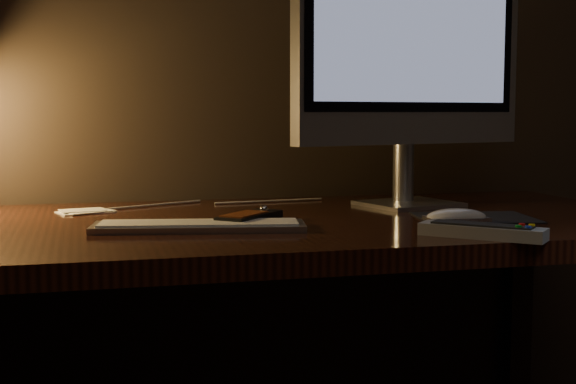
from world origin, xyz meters
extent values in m
cube|color=#35160C|center=(0.00, 1.85, 0.73)|extent=(1.60, 0.75, 0.04)
cube|color=black|center=(0.75, 2.18, 0.35)|extent=(0.06, 0.06, 0.71)
cube|color=black|center=(0.00, 2.20, 0.45)|extent=(1.48, 0.02, 0.51)
cube|color=silver|center=(0.36, 2.00, 0.75)|extent=(0.23, 0.22, 0.01)
cylinder|color=silver|center=(0.36, 2.03, 0.82)|extent=(0.06, 0.06, 0.13)
cube|color=silver|center=(0.36, 1.99, 1.13)|extent=(0.58, 0.19, 0.49)
cube|color=black|center=(0.36, 1.97, 1.16)|extent=(0.54, 0.15, 0.41)
cube|color=#929EC8|center=(0.36, 1.97, 1.16)|extent=(0.50, 0.14, 0.37)
cube|color=silver|center=(-0.14, 1.75, 0.76)|extent=(0.39, 0.17, 0.01)
cube|color=black|center=(0.40, 1.76, 0.75)|extent=(0.25, 0.21, 0.00)
ellipsoid|color=white|center=(0.33, 1.69, 0.76)|extent=(0.12, 0.07, 0.02)
cube|color=black|center=(-0.04, 1.80, 0.76)|extent=(0.15, 0.16, 0.02)
cube|color=maroon|center=(-0.04, 1.80, 0.77)|extent=(0.10, 0.11, 0.00)
sphere|color=silver|center=(-0.04, 1.80, 0.77)|extent=(0.02, 0.02, 0.02)
cube|color=gray|center=(0.30, 1.54, 0.76)|extent=(0.18, 0.18, 0.02)
cube|color=black|center=(0.30, 1.54, 0.77)|extent=(0.15, 0.14, 0.00)
cylinder|color=red|center=(0.30, 1.54, 0.77)|extent=(0.01, 0.01, 0.00)
cylinder|color=#0C8C19|center=(0.30, 1.54, 0.77)|extent=(0.01, 0.01, 0.00)
cylinder|color=gold|center=(0.30, 1.54, 0.77)|extent=(0.01, 0.01, 0.00)
cylinder|color=#1433BF|center=(0.30, 1.54, 0.77)|extent=(0.01, 0.01, 0.00)
cube|color=white|center=(-0.34, 2.05, 0.75)|extent=(0.12, 0.10, 0.01)
cylinder|color=white|center=(-0.06, 2.12, 0.75)|extent=(0.53, 0.14, 0.00)
camera|label=1|loc=(-0.34, 0.34, 0.96)|focal=50.00mm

